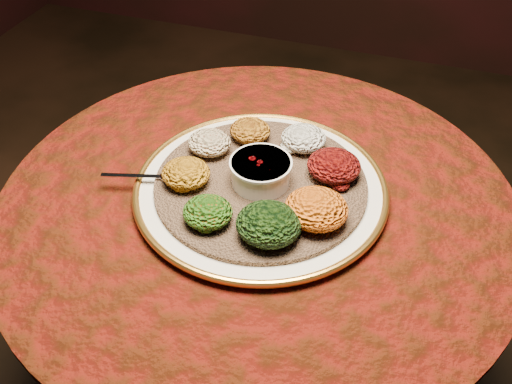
% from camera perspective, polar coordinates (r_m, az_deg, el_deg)
% --- Properties ---
extents(table, '(0.96, 0.96, 0.73)m').
position_cam_1_polar(table, '(1.18, 0.12, -6.86)').
color(table, black).
rests_on(table, ground).
extents(platter, '(0.60, 0.60, 0.02)m').
position_cam_1_polar(platter, '(1.05, 0.47, 0.37)').
color(platter, beige).
rests_on(platter, table).
extents(injera, '(0.41, 0.41, 0.01)m').
position_cam_1_polar(injera, '(1.05, 0.47, 0.81)').
color(injera, brown).
rests_on(injera, platter).
extents(stew_bowl, '(0.11, 0.11, 0.05)m').
position_cam_1_polar(stew_bowl, '(1.02, 0.48, 2.17)').
color(stew_bowl, silver).
rests_on(stew_bowl, injera).
extents(spoon, '(0.15, 0.06, 0.01)m').
position_cam_1_polar(spoon, '(1.06, -9.10, 1.53)').
color(spoon, silver).
rests_on(spoon, injera).
extents(portion_ayib, '(0.09, 0.08, 0.04)m').
position_cam_1_polar(portion_ayib, '(1.12, 4.78, 5.39)').
color(portion_ayib, silver).
rests_on(portion_ayib, injera).
extents(portion_kitfo, '(0.10, 0.09, 0.05)m').
position_cam_1_polar(portion_kitfo, '(1.05, 7.80, 2.62)').
color(portion_kitfo, black).
rests_on(portion_kitfo, injera).
extents(portion_tikil, '(0.11, 0.10, 0.05)m').
position_cam_1_polar(portion_tikil, '(0.96, 6.05, -1.68)').
color(portion_tikil, '#B6650F').
rests_on(portion_tikil, injera).
extents(portion_gomen, '(0.11, 0.10, 0.05)m').
position_cam_1_polar(portion_gomen, '(0.93, 1.26, -3.21)').
color(portion_gomen, black).
rests_on(portion_gomen, injera).
extents(portion_mixveg, '(0.09, 0.08, 0.04)m').
position_cam_1_polar(portion_mixveg, '(0.96, -4.85, -2.02)').
color(portion_mixveg, '#A9390A').
rests_on(portion_mixveg, injera).
extents(portion_kik, '(0.09, 0.08, 0.04)m').
position_cam_1_polar(portion_kik, '(1.04, -7.02, 1.88)').
color(portion_kik, '#B97410').
rests_on(portion_kik, injera).
extents(portion_timatim, '(0.08, 0.08, 0.04)m').
position_cam_1_polar(portion_timatim, '(1.11, -4.68, 4.94)').
color(portion_timatim, maroon).
rests_on(portion_timatim, injera).
extents(portion_shiro, '(0.08, 0.08, 0.04)m').
position_cam_1_polar(portion_shiro, '(1.14, -0.59, 6.18)').
color(portion_shiro, '#9D5E13').
rests_on(portion_shiro, injera).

